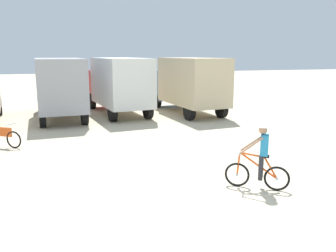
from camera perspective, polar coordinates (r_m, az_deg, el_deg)
ground_plane at (r=8.64m, az=5.12°, el=-13.21°), size 120.00×120.00×0.00m
box_truck_grey_hauler at (r=20.71m, az=-17.08°, el=6.30°), size 2.77×6.88×3.35m
box_truck_white_box at (r=21.51m, az=-8.03°, el=6.88°), size 3.20×6.99×3.35m
box_truck_tan_camper at (r=21.74m, az=3.28°, el=7.02°), size 3.05×6.96×3.35m
cyclist_orange_shirt at (r=9.83m, az=14.56°, el=-5.14°), size 1.46×1.02×1.82m
bicycle_spare at (r=15.27m, az=-25.06°, el=-1.66°), size 1.46×1.03×0.97m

